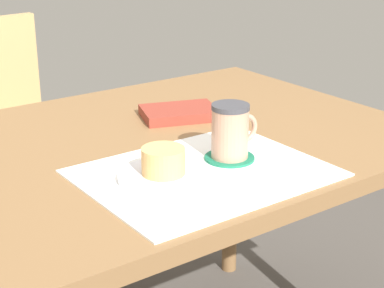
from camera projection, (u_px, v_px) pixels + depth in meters
The scene contains 8 objects.
dining_table at pixel (161, 169), 1.47m from camera, with size 1.14×0.84×0.71m.
wooden_chair at pixel (6, 144), 2.07m from camera, with size 0.46×0.46×0.86m.
placemat at pixel (204, 173), 1.25m from camera, with size 0.46×0.36×0.00m, color white.
pastry_plate at pixel (164, 176), 1.21m from camera, with size 0.17×0.17×0.01m, color white.
pastry at pixel (163, 161), 1.20m from camera, with size 0.08×0.08×0.05m, color #E0A860.
coffee_coaster at pixel (229, 158), 1.31m from camera, with size 0.10×0.10×0.01m, color #196B4C.
coffee_mug at pixel (231, 131), 1.29m from camera, with size 0.11×0.08×0.11m.
small_book at pixel (179, 113), 1.57m from camera, with size 0.18×0.12×0.02m, color maroon.
Camera 1 is at (-0.74, -1.14, 1.20)m, focal length 60.00 mm.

